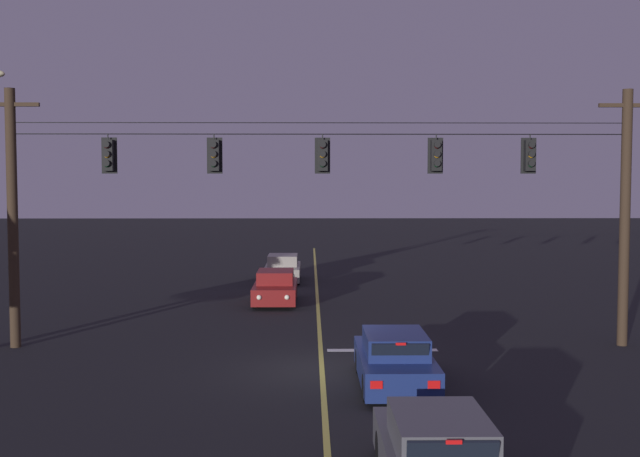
# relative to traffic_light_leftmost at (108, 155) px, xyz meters

# --- Properties ---
(ground_plane) EXTENTS (180.00, 180.00, 0.00)m
(ground_plane) POSITION_rel_traffic_light_leftmost_xyz_m (6.58, -3.09, -6.00)
(ground_plane) COLOR black
(lane_centre_stripe) EXTENTS (0.14, 60.00, 0.01)m
(lane_centre_stripe) POSITION_rel_traffic_light_leftmost_xyz_m (6.58, 6.02, -5.99)
(lane_centre_stripe) COLOR #D1C64C
(lane_centre_stripe) RESTS_ON ground
(stop_bar_paint) EXTENTS (3.40, 0.36, 0.01)m
(stop_bar_paint) POSITION_rel_traffic_light_leftmost_xyz_m (8.48, -0.58, -5.99)
(stop_bar_paint) COLOR silver
(stop_bar_paint) RESTS_ON ground
(signal_span_assembly) EXTENTS (20.93, 0.32, 8.05)m
(signal_span_assembly) POSITION_rel_traffic_light_leftmost_xyz_m (6.58, 0.02, -1.81)
(signal_span_assembly) COLOR #38281C
(signal_span_assembly) RESTS_ON ground
(traffic_light_leftmost) EXTENTS (0.48, 0.41, 1.22)m
(traffic_light_leftmost) POSITION_rel_traffic_light_leftmost_xyz_m (0.00, 0.00, 0.00)
(traffic_light_leftmost) COLOR black
(traffic_light_left_inner) EXTENTS (0.48, 0.41, 1.22)m
(traffic_light_left_inner) POSITION_rel_traffic_light_leftmost_xyz_m (3.28, 0.00, 0.00)
(traffic_light_left_inner) COLOR black
(traffic_light_centre) EXTENTS (0.48, 0.41, 1.22)m
(traffic_light_centre) POSITION_rel_traffic_light_leftmost_xyz_m (6.64, 0.00, 0.00)
(traffic_light_centre) COLOR black
(traffic_light_right_inner) EXTENTS (0.48, 0.41, 1.22)m
(traffic_light_right_inner) POSITION_rel_traffic_light_leftmost_xyz_m (10.18, 0.00, 0.00)
(traffic_light_right_inner) COLOR black
(traffic_light_rightmost) EXTENTS (0.48, 0.41, 1.22)m
(traffic_light_rightmost) POSITION_rel_traffic_light_leftmost_xyz_m (13.11, 0.00, 0.00)
(traffic_light_rightmost) COLOR black
(car_waiting_near_lane) EXTENTS (1.80, 4.33, 1.39)m
(car_waiting_near_lane) POSITION_rel_traffic_light_leftmost_xyz_m (8.39, -4.72, -5.35)
(car_waiting_near_lane) COLOR navy
(car_waiting_near_lane) RESTS_ON ground
(car_oncoming_lead) EXTENTS (1.80, 4.42, 1.39)m
(car_oncoming_lead) POSITION_rel_traffic_light_leftmost_xyz_m (4.77, 8.72, -5.35)
(car_oncoming_lead) COLOR maroon
(car_oncoming_lead) RESTS_ON ground
(car_oncoming_trailing) EXTENTS (1.80, 4.42, 1.39)m
(car_oncoming_trailing) POSITION_rel_traffic_light_leftmost_xyz_m (4.82, 15.84, -5.35)
(car_oncoming_trailing) COLOR gray
(car_oncoming_trailing) RESTS_ON ground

